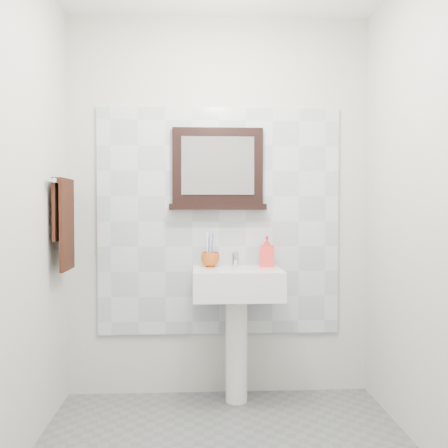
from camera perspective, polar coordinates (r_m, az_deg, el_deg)
The scene contains 12 objects.
back_wall at distance 3.49m, azimuth -0.55°, elevation 1.94°, with size 2.00×0.01×2.50m, color beige.
front_wall at distance 1.29m, azimuth 3.64°, elevation 2.03°, with size 2.00×0.01×2.50m, color beige.
left_wall at distance 2.53m, azimuth -22.65°, elevation 1.81°, with size 0.01×2.20×2.50m, color beige.
right_wall at distance 2.65m, azimuth 22.74°, elevation 1.81°, with size 0.01×2.20×2.50m, color beige.
splashback at distance 3.48m, azimuth -0.54°, elevation 0.29°, with size 1.60×0.02×1.50m, color silver.
pedestal_sink at distance 3.32m, azimuth 1.42°, elevation -8.02°, with size 0.55×0.44×0.96m.
toothbrush_cup at distance 3.38m, azimuth -1.50°, elevation -3.88°, with size 0.12×0.12×0.09m, color #B04B14.
toothbrushes at distance 3.38m, azimuth -1.48°, elevation -2.59°, with size 0.05×0.04×0.21m.
soap_dispenser at distance 3.40m, azimuth 4.69°, elevation -2.96°, with size 0.09×0.09×0.20m, color #F51C3B.
framed_mirror at distance 3.45m, azimuth -0.69°, elevation 5.78°, with size 0.63×0.11×0.54m.
towel_bar at distance 3.28m, azimuth -17.17°, elevation 4.41°, with size 0.07×0.40×0.03m.
hand_towel at distance 3.27m, azimuth -17.01°, elevation 0.73°, with size 0.06×0.30×0.55m.
Camera 1 is at (-0.15, -2.38, 1.25)m, focal length 42.00 mm.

